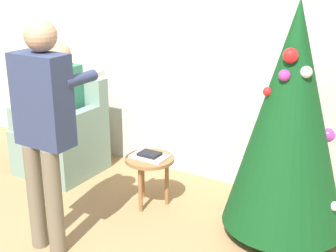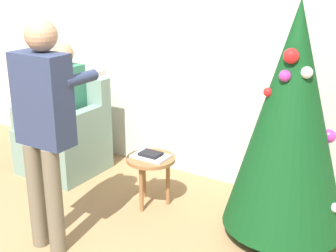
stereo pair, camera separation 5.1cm
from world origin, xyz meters
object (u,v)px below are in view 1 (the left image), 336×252
object	(u,v)px
christmas_tree	(290,118)
person_standing	(44,119)
armchair	(63,138)
person_seated	(58,104)
side_stool	(150,165)

from	to	relation	value
christmas_tree	person_standing	size ratio (longest dim) A/B	1.08
armchair	person_seated	size ratio (longest dim) A/B	0.73
armchair	side_stool	bearing A→B (deg)	-7.81
side_stool	christmas_tree	bearing A→B (deg)	6.57
person_standing	side_stool	distance (m)	1.12
christmas_tree	side_stool	bearing A→B (deg)	-173.43
christmas_tree	person_seated	world-z (taller)	christmas_tree
person_seated	side_stool	xyz separation A→B (m)	(1.15, -0.14, -0.34)
armchair	side_stool	xyz separation A→B (m)	(1.15, -0.16, 0.03)
christmas_tree	armchair	distance (m)	2.36
christmas_tree	person_standing	world-z (taller)	christmas_tree
person_standing	side_stool	xyz separation A→B (m)	(0.26, 0.90, -0.62)
person_seated	side_stool	distance (m)	1.21
person_standing	side_stool	world-z (taller)	person_standing
person_standing	person_seated	bearing A→B (deg)	130.58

